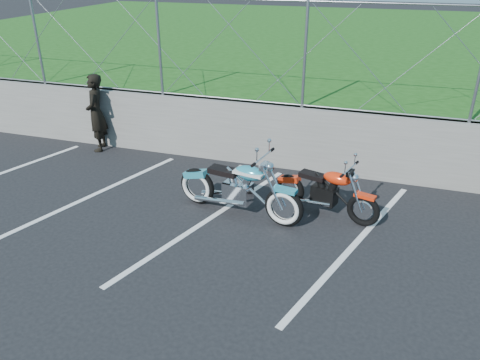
% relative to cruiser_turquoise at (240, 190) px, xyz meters
% --- Properties ---
extents(ground, '(90.00, 90.00, 0.00)m').
position_rel_cruiser_turquoise_xyz_m(ground, '(-0.44, -1.31, -0.46)').
color(ground, black).
rests_on(ground, ground).
extents(retaining_wall, '(30.00, 0.22, 1.30)m').
position_rel_cruiser_turquoise_xyz_m(retaining_wall, '(-0.44, 2.19, 0.19)').
color(retaining_wall, slate).
rests_on(retaining_wall, ground).
extents(grass_field, '(30.00, 20.00, 1.30)m').
position_rel_cruiser_turquoise_xyz_m(grass_field, '(-0.44, 12.19, 0.19)').
color(grass_field, '#184A13').
rests_on(grass_field, ground).
extents(chain_link_fence, '(28.00, 0.03, 2.00)m').
position_rel_cruiser_turquoise_xyz_m(chain_link_fence, '(-0.44, 2.19, 1.84)').
color(chain_link_fence, gray).
rests_on(chain_link_fence, retaining_wall).
extents(parking_lines, '(18.29, 4.31, 0.01)m').
position_rel_cruiser_turquoise_xyz_m(parking_lines, '(0.76, -0.31, -0.46)').
color(parking_lines, silver).
rests_on(parking_lines, ground).
extents(cruiser_turquoise, '(2.29, 0.72, 1.15)m').
position_rel_cruiser_turquoise_xyz_m(cruiser_turquoise, '(0.00, 0.00, 0.00)').
color(cruiser_turquoise, black).
rests_on(cruiser_turquoise, ground).
extents(naked_orange, '(1.85, 0.73, 0.94)m').
position_rel_cruiser_turquoise_xyz_m(naked_orange, '(1.37, 0.44, -0.06)').
color(naked_orange, black).
rests_on(naked_orange, ground).
extents(person_standing, '(0.61, 0.73, 1.71)m').
position_rel_cruiser_turquoise_xyz_m(person_standing, '(-3.93, 1.84, 0.40)').
color(person_standing, black).
rests_on(person_standing, ground).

